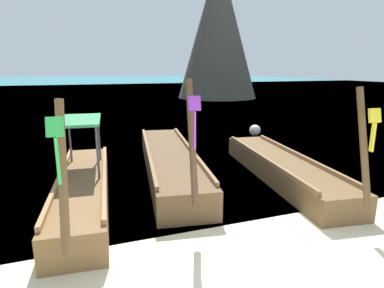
# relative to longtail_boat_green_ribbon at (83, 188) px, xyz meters

# --- Properties ---
(sea_water) EXTENTS (120.00, 120.00, 0.00)m
(sea_water) POSITION_rel_longtail_boat_green_ribbon_xyz_m (2.55, 58.01, -0.36)
(sea_water) COLOR teal
(sea_water) RESTS_ON ground
(longtail_boat_green_ribbon) EXTENTS (1.47, 5.80, 2.57)m
(longtail_boat_green_ribbon) POSITION_rel_longtail_boat_green_ribbon_xyz_m (0.00, 0.00, 0.00)
(longtail_boat_green_ribbon) COLOR brown
(longtail_boat_green_ribbon) RESTS_ON ground
(longtail_boat_violet_ribbon) EXTENTS (2.26, 7.10, 2.78)m
(longtail_boat_violet_ribbon) POSITION_rel_longtail_boat_green_ribbon_xyz_m (2.38, 1.42, -0.03)
(longtail_boat_violet_ribbon) COLOR brown
(longtail_boat_violet_ribbon) RESTS_ON ground
(longtail_boat_yellow_ribbon) EXTENTS (1.90, 6.10, 2.64)m
(longtail_boat_yellow_ribbon) POSITION_rel_longtail_boat_green_ribbon_xyz_m (5.12, -0.07, -0.06)
(longtail_boat_yellow_ribbon) COLOR brown
(longtail_boat_yellow_ribbon) RESTS_ON ground
(karst_rock) EXTENTS (8.47, 7.81, 13.47)m
(karst_rock) POSITION_rel_longtail_boat_green_ribbon_xyz_m (13.66, 23.22, 6.15)
(karst_rock) COLOR #47443D
(karst_rock) RESTS_ON ground
(mooring_buoy_near) EXTENTS (0.50, 0.50, 0.50)m
(mooring_buoy_near) POSITION_rel_longtail_boat_green_ribbon_xyz_m (7.36, 5.17, -0.11)
(mooring_buoy_near) COLOR white
(mooring_buoy_near) RESTS_ON sea_water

